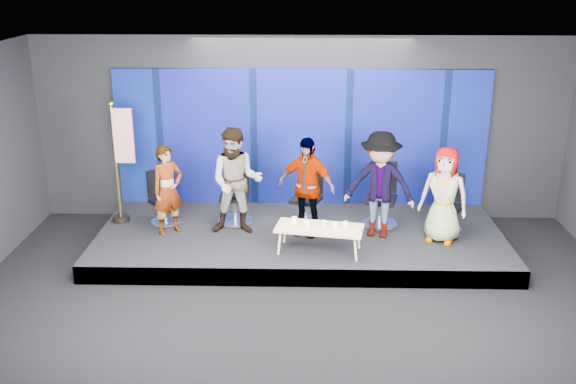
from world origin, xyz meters
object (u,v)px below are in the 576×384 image
panelist_e (444,195)px  panelist_d (380,185)px  mug_a (294,220)px  mug_d (335,225)px  chair_e (447,212)px  mug_c (324,223)px  mug_e (346,224)px  coffee_table (319,229)px  panelist_c (306,186)px  chair_a (163,206)px  panelist_b (236,181)px  mug_b (308,224)px  flag_stand (122,160)px  chair_b (235,202)px  chair_c (307,204)px  chair_d (381,205)px  panelist_a (168,190)px

panelist_e → panelist_d: bearing=-164.7°
mug_a → mug_d: 0.68m
chair_e → mug_d: size_ratio=10.47×
mug_c → mug_e: bearing=-11.8°
coffee_table → chair_e: bearing=23.0°
panelist_c → mug_e: panelist_c is taller
mug_a → coffee_table: bearing=-21.2°
chair_a → panelist_c: (2.55, -0.44, 0.54)m
coffee_table → panelist_b: bearing=151.2°
coffee_table → mug_b: bearing=-174.7°
panelist_d → flag_stand: 4.50m
panelist_b → mug_d: (1.64, -0.81, -0.45)m
chair_a → mug_a: size_ratio=9.19×
chair_e → panelist_e: panelist_e is taller
coffee_table → mug_e: 0.42m
chair_b → chair_a: bearing=-175.0°
panelist_b → chair_c: 1.42m
mug_a → chair_c: bearing=78.8°
chair_b → chair_e: 3.74m
chair_e → chair_d: bearing=-165.6°
mug_c → mug_d: 0.21m
panelist_a → mug_a: 2.25m
mug_c → chair_e: bearing=22.2°
panelist_a → chair_c: 2.47m
panelist_e → chair_e: bearing=93.6°
mug_b → panelist_d: bearing=30.3°
chair_c → coffee_table: 1.26m
chair_c → panelist_d: panelist_d is taller
chair_c → panelist_e: size_ratio=0.65×
chair_e → coffee_table: chair_e is taller
chair_d → mug_a: (-1.52, -1.03, 0.11)m
mug_e → flag_stand: (-3.87, 1.20, 0.69)m
panelist_d → mug_b: panelist_d is taller
panelist_b → chair_d: 2.61m
chair_c → flag_stand: (-3.26, -0.04, 0.82)m
chair_b → panelist_e: 3.65m
panelist_c → chair_e: (2.46, 0.21, -0.53)m
panelist_a → panelist_e: size_ratio=0.96×
chair_b → mug_e: (1.90, -1.28, 0.10)m
panelist_b → panelist_d: bearing=-1.0°
panelist_e → mug_a: bearing=-146.3°
chair_d → coffee_table: 1.63m
chair_e → mug_b: 2.63m
panelist_e → mug_a: 2.51m
chair_e → flag_stand: 5.77m
flag_stand → chair_d: bearing=3.1°
mug_a → mug_e: mug_a is taller
panelist_a → panelist_d: panelist_d is taller
panelist_d → mug_a: 1.58m
chair_a → panelist_a: 0.68m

